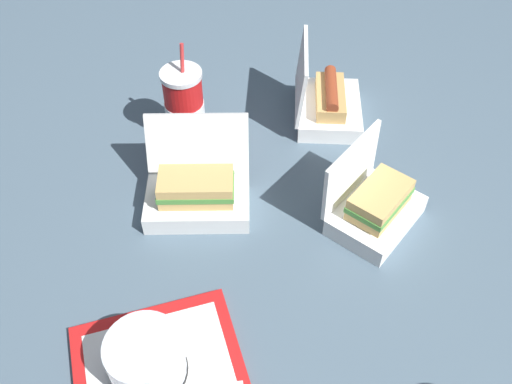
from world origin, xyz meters
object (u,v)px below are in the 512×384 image
cake_container (146,360)px  soda_cup_front (184,106)px  clamshell_sandwich_right (374,206)px  clamshell_hotdog_left (326,102)px  clamshell_sandwich_center (197,191)px

cake_container → soda_cup_front: (0.55, -0.07, 0.03)m
clamshell_sandwich_right → soda_cup_front: (0.28, 0.35, 0.04)m
cake_container → soda_cup_front: size_ratio=0.52×
cake_container → clamshell_hotdog_left: clamshell_hotdog_left is taller
cake_container → clamshell_sandwich_center: size_ratio=0.55×
cake_container → soda_cup_front: soda_cup_front is taller
soda_cup_front → clamshell_sandwich_center: bearing=-175.6°
clamshell_hotdog_left → clamshell_sandwich_right: (-0.32, -0.03, 0.00)m
cake_container → soda_cup_front: bearing=-7.4°
clamshell_sandwich_center → cake_container: bearing=165.6°
cake_container → clamshell_hotdog_left: size_ratio=0.58×
clamshell_hotdog_left → clamshell_sandwich_center: clamshell_hotdog_left is taller
clamshell_hotdog_left → clamshell_sandwich_center: 0.39m
soda_cup_front → clamshell_hotdog_left: bearing=-83.9°
cake_container → clamshell_hotdog_left: (0.59, -0.39, -0.01)m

